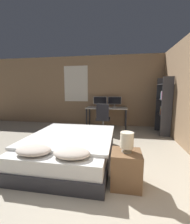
{
  "coord_description": "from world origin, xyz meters",
  "views": [
    {
      "loc": [
        0.47,
        -1.51,
        1.42
      ],
      "look_at": [
        -0.28,
        2.84,
        0.75
      ],
      "focal_mm": 24.0,
      "sensor_mm": 36.0,
      "label": 1
    }
  ],
  "objects_px": {
    "monitor_left": "(100,101)",
    "office_chair": "(103,121)",
    "monitor_right": "(115,101)",
    "computer_mouse": "(113,108)",
    "desk": "(107,110)",
    "keyboard": "(106,108)",
    "bookshelf": "(164,103)",
    "bed": "(70,148)",
    "nightstand": "(126,169)",
    "bedside_lamp": "(127,140)"
  },
  "relations": [
    {
      "from": "nightstand",
      "to": "bookshelf",
      "type": "relative_size",
      "value": 0.29
    },
    {
      "from": "office_chair",
      "to": "bed",
      "type": "bearing_deg",
      "value": -101.31
    },
    {
      "from": "bedside_lamp",
      "to": "office_chair",
      "type": "xyz_separation_m",
      "value": [
        -0.67,
        2.75,
        -0.32
      ]
    },
    {
      "from": "bookshelf",
      "to": "office_chair",
      "type": "bearing_deg",
      "value": -177.29
    },
    {
      "from": "desk",
      "to": "keyboard",
      "type": "xyz_separation_m",
      "value": [
        0.0,
        -0.22,
        0.1
      ]
    },
    {
      "from": "monitor_left",
      "to": "bookshelf",
      "type": "relative_size",
      "value": 0.29
    },
    {
      "from": "monitor_right",
      "to": "office_chair",
      "type": "xyz_separation_m",
      "value": [
        -0.33,
        -0.89,
        -0.6
      ]
    },
    {
      "from": "desk",
      "to": "keyboard",
      "type": "bearing_deg",
      "value": -90.0
    },
    {
      "from": "desk",
      "to": "bookshelf",
      "type": "xyz_separation_m",
      "value": [
        1.85,
        -0.58,
        0.32
      ]
    },
    {
      "from": "bookshelf",
      "to": "computer_mouse",
      "type": "bearing_deg",
      "value": 166.93
    },
    {
      "from": "monitor_right",
      "to": "bookshelf",
      "type": "relative_size",
      "value": 0.29
    },
    {
      "from": "computer_mouse",
      "to": "bedside_lamp",
      "type": "bearing_deg",
      "value": -83.75
    },
    {
      "from": "desk",
      "to": "computer_mouse",
      "type": "bearing_deg",
      "value": -39.36
    },
    {
      "from": "bedside_lamp",
      "to": "office_chair",
      "type": "distance_m",
      "value": 2.85
    },
    {
      "from": "nightstand",
      "to": "bookshelf",
      "type": "distance_m",
      "value": 3.18
    },
    {
      "from": "nightstand",
      "to": "keyboard",
      "type": "xyz_separation_m",
      "value": [
        -0.61,
        3.21,
        0.5
      ]
    },
    {
      "from": "desk",
      "to": "bedside_lamp",
      "type": "bearing_deg",
      "value": -79.84
    },
    {
      "from": "bed",
      "to": "nightstand",
      "type": "relative_size",
      "value": 3.99
    },
    {
      "from": "nightstand",
      "to": "monitor_right",
      "type": "height_order",
      "value": "monitor_right"
    },
    {
      "from": "bookshelf",
      "to": "desk",
      "type": "bearing_deg",
      "value": 162.5
    },
    {
      "from": "monitor_right",
      "to": "office_chair",
      "type": "relative_size",
      "value": 0.54
    },
    {
      "from": "bedside_lamp",
      "to": "desk",
      "type": "height_order",
      "value": "bedside_lamp"
    },
    {
      "from": "desk",
      "to": "bed",
      "type": "bearing_deg",
      "value": -99.7
    },
    {
      "from": "computer_mouse",
      "to": "bookshelf",
      "type": "bearing_deg",
      "value": -13.07
    },
    {
      "from": "nightstand",
      "to": "office_chair",
      "type": "xyz_separation_m",
      "value": [
        -0.67,
        2.75,
        0.12
      ]
    },
    {
      "from": "nightstand",
      "to": "office_chair",
      "type": "relative_size",
      "value": 0.55
    },
    {
      "from": "computer_mouse",
      "to": "office_chair",
      "type": "distance_m",
      "value": 0.68
    },
    {
      "from": "bedside_lamp",
      "to": "monitor_left",
      "type": "height_order",
      "value": "monitor_left"
    },
    {
      "from": "monitor_left",
      "to": "bookshelf",
      "type": "height_order",
      "value": "bookshelf"
    },
    {
      "from": "nightstand",
      "to": "desk",
      "type": "height_order",
      "value": "desk"
    },
    {
      "from": "bed",
      "to": "monitor_left",
      "type": "xyz_separation_m",
      "value": [
        0.19,
        2.99,
        0.73
      ]
    },
    {
      "from": "keyboard",
      "to": "computer_mouse",
      "type": "relative_size",
      "value": 4.92
    },
    {
      "from": "keyboard",
      "to": "bed",
      "type": "bearing_deg",
      "value": -100.5
    },
    {
      "from": "bed",
      "to": "office_chair",
      "type": "distance_m",
      "value": 2.14
    },
    {
      "from": "keyboard",
      "to": "computer_mouse",
      "type": "bearing_deg",
      "value": 0.0
    },
    {
      "from": "bedside_lamp",
      "to": "computer_mouse",
      "type": "xyz_separation_m",
      "value": [
        -0.35,
        3.21,
        0.07
      ]
    },
    {
      "from": "bedside_lamp",
      "to": "monitor_left",
      "type": "distance_m",
      "value": 3.76
    },
    {
      "from": "monitor_left",
      "to": "bookshelf",
      "type": "xyz_separation_m",
      "value": [
        2.13,
        -0.8,
        0.01
      ]
    },
    {
      "from": "nightstand",
      "to": "computer_mouse",
      "type": "height_order",
      "value": "computer_mouse"
    },
    {
      "from": "bed",
      "to": "desk",
      "type": "xyz_separation_m",
      "value": [
        0.47,
        2.77,
        0.41
      ]
    },
    {
      "from": "office_chair",
      "to": "bedside_lamp",
      "type": "bearing_deg",
      "value": -76.34
    },
    {
      "from": "bedside_lamp",
      "to": "bookshelf",
      "type": "relative_size",
      "value": 0.16
    },
    {
      "from": "office_chair",
      "to": "monitor_right",
      "type": "bearing_deg",
      "value": 69.51
    },
    {
      "from": "computer_mouse",
      "to": "monitor_left",
      "type": "bearing_deg",
      "value": 141.32
    },
    {
      "from": "keyboard",
      "to": "nightstand",
      "type": "bearing_deg",
      "value": -79.17
    },
    {
      "from": "computer_mouse",
      "to": "desk",
      "type": "bearing_deg",
      "value": 140.64
    },
    {
      "from": "monitor_right",
      "to": "computer_mouse",
      "type": "bearing_deg",
      "value": -92.28
    },
    {
      "from": "bedside_lamp",
      "to": "desk",
      "type": "distance_m",
      "value": 3.48
    },
    {
      "from": "desk",
      "to": "bookshelf",
      "type": "bearing_deg",
      "value": -17.5
    },
    {
      "from": "monitor_left",
      "to": "office_chair",
      "type": "relative_size",
      "value": 0.54
    }
  ]
}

